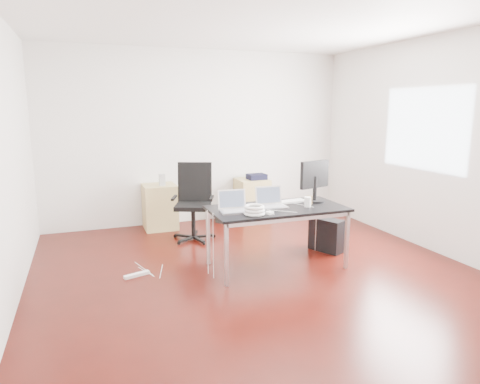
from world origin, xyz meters
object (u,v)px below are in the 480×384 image
object	(u,v)px
office_chair	(194,198)
filing_cabinet_left	(160,207)
pc_tower	(326,235)
desk	(277,212)
filing_cabinet_right	(252,199)

from	to	relation	value
office_chair	filing_cabinet_left	world-z (taller)	office_chair
filing_cabinet_left	pc_tower	world-z (taller)	filing_cabinet_left
office_chair	pc_tower	size ratio (longest dim) A/B	2.40
desk	office_chair	distance (m)	1.59
office_chair	filing_cabinet_left	size ratio (longest dim) A/B	1.54
office_chair	desk	bearing A→B (deg)	-44.25
desk	pc_tower	bearing A→B (deg)	18.31
pc_tower	filing_cabinet_right	bearing A→B (deg)	75.37
desk	filing_cabinet_right	bearing A→B (deg)	75.89
desk	pc_tower	xyz separation A→B (m)	(0.87, 0.29, -0.46)
office_chair	filing_cabinet_right	xyz separation A→B (m)	(1.18, 0.68, -0.26)
filing_cabinet_right	office_chair	bearing A→B (deg)	-149.96
filing_cabinet_left	filing_cabinet_right	distance (m)	1.56
office_chair	filing_cabinet_right	size ratio (longest dim) A/B	1.54
pc_tower	filing_cabinet_left	bearing A→B (deg)	110.94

